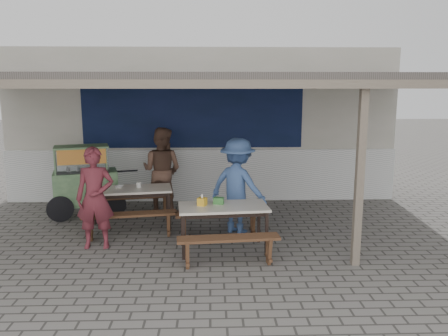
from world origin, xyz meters
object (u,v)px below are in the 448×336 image
(table_left, at_px, (130,192))
(bench_left_wall, at_px, (131,201))
(patron_right_table, at_px, (238,186))
(bench_right_street, at_px, (228,244))
(patron_street_side, at_px, (95,198))
(donation_box, at_px, (219,201))
(vendor_cart, at_px, (85,178))
(condiment_bowl, at_px, (119,187))
(tissue_box, at_px, (202,202))
(condiment_jar, at_px, (139,185))
(table_right, at_px, (223,210))
(bench_left_street, at_px, (130,219))
(bench_right_wall, at_px, (219,219))
(patron_wall_side, at_px, (162,170))

(table_left, bearing_deg, bench_left_wall, 90.00)
(bench_left_wall, xyz_separation_m, patron_right_table, (2.10, -0.98, 0.52))
(bench_right_street, relative_size, patron_street_side, 0.92)
(bench_right_street, distance_m, donation_box, 0.88)
(table_left, height_order, patron_right_table, patron_right_table)
(vendor_cart, relative_size, condiment_bowl, 10.34)
(tissue_box, distance_m, condiment_jar, 1.81)
(table_right, height_order, donation_box, donation_box)
(bench_left_street, bearing_deg, bench_left_wall, 90.00)
(bench_right_wall, bearing_deg, table_left, 153.63)
(table_left, height_order, bench_left_street, table_left)
(table_right, bearing_deg, tissue_box, 171.39)
(table_left, xyz_separation_m, patron_wall_side, (0.50, 0.98, 0.23))
(condiment_jar, bearing_deg, tissue_box, -47.61)
(table_right, distance_m, patron_wall_side, 2.57)
(patron_right_table, bearing_deg, donation_box, 99.70)
(table_left, distance_m, condiment_jar, 0.22)
(table_left, distance_m, patron_right_table, 2.04)
(vendor_cart, xyz_separation_m, condiment_jar, (1.22, -0.74, 0.01))
(bench_right_wall, height_order, tissue_box, tissue_box)
(table_left, height_order, vendor_cart, vendor_cart)
(patron_wall_side, bearing_deg, donation_box, 137.83)
(bench_left_wall, height_order, tissue_box, tissue_box)
(table_right, relative_size, patron_right_table, 0.85)
(bench_left_wall, xyz_separation_m, donation_box, (1.74, -1.79, 0.46))
(bench_right_wall, bearing_deg, patron_wall_side, 120.29)
(bench_left_wall, height_order, condiment_jar, condiment_jar)
(bench_right_street, height_order, patron_wall_side, patron_wall_side)
(patron_wall_side, relative_size, patron_right_table, 1.05)
(bench_left_street, distance_m, bench_right_wall, 1.55)
(patron_street_side, bearing_deg, condiment_jar, 61.87)
(bench_right_street, height_order, patron_street_side, patron_street_side)
(table_right, distance_m, bench_right_street, 0.72)
(patron_right_table, bearing_deg, condiment_jar, 20.31)
(bench_left_wall, xyz_separation_m, condiment_bowl, (-0.11, -0.57, 0.43))
(patron_street_side, bearing_deg, condiment_bowl, 78.18)
(table_right, relative_size, bench_right_street, 0.96)
(condiment_bowl, bearing_deg, table_right, -34.67)
(table_left, xyz_separation_m, bench_right_street, (1.77, -1.91, -0.33))
(patron_wall_side, relative_size, donation_box, 11.14)
(vendor_cart, bearing_deg, patron_street_side, -86.01)
(table_right, relative_size, tissue_box, 11.67)
(donation_box, xyz_separation_m, condiment_bowl, (-1.85, 1.22, -0.03))
(bench_left_street, distance_m, condiment_jar, 0.85)
(bench_left_wall, xyz_separation_m, patron_street_side, (-0.27, -1.69, 0.49))
(bench_left_wall, bearing_deg, patron_right_table, -33.89)
(table_left, bearing_deg, bench_right_street, -55.91)
(patron_wall_side, bearing_deg, condiment_jar, 88.77)
(table_left, height_order, donation_box, donation_box)
(patron_street_side, height_order, donation_box, patron_street_side)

